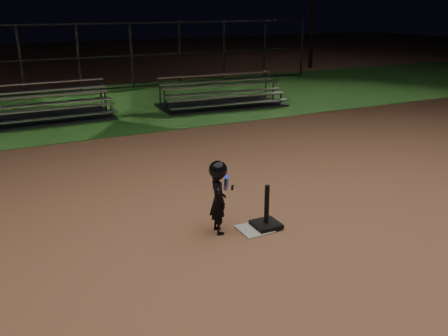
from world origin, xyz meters
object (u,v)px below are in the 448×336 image
bleacher_left (38,114)px  bleacher_right (222,100)px  home_plate (255,229)px  batting_tee (266,219)px  child_batter (218,195)px

bleacher_left → bleacher_right: (5.56, -0.49, -0.01)m
bleacher_left → bleacher_right: 5.58m
home_plate → batting_tee: batting_tee is taller
batting_tee → child_batter: child_batter is taller
home_plate → child_batter: child_batter is taller
batting_tee → bleacher_left: 9.01m
home_plate → bleacher_left: bearing=103.0°
home_plate → bleacher_right: size_ratio=0.11×
home_plate → bleacher_left: (-2.02, 8.72, 0.19)m
batting_tee → child_batter: 0.84m
home_plate → child_batter: 0.77m
child_batter → bleacher_left: (-1.52, 8.54, -0.37)m
bleacher_left → batting_tee: bearing=-77.0°
batting_tee → child_batter: bearing=164.3°
home_plate → bleacher_left: size_ratio=0.11×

